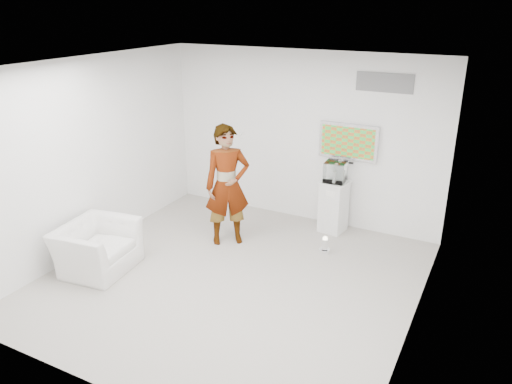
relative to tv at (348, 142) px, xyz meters
The scene contains 10 objects.
room 2.59m from the tv, 109.13° to the right, with size 5.01×5.01×3.00m.
tv is the anchor object (origin of this frame).
logo_decal 1.12m from the tv, ahead, with size 0.90×0.02×0.30m, color slate.
person 2.16m from the tv, 136.36° to the right, with size 0.72×0.47×1.97m, color white.
armchair 4.33m from the tv, 131.67° to the right, with size 1.08×0.95×0.70m, color white.
pedestal 1.13m from the tv, 114.02° to the right, with size 0.44×0.44×0.91m, color silver.
floor_uplight 1.79m from the tv, 87.17° to the right, with size 0.17×0.17×0.27m, color white.
vitrine 0.55m from the tv, 114.02° to the right, with size 0.34×0.34×0.34m, color silver.
console 0.61m from the tv, 114.02° to the right, with size 0.05×0.15×0.20m, color silver.
wii_remote 1.84m from the tv, 140.43° to the right, with size 0.04×0.14×0.04m, color silver.
Camera 1 is at (3.17, -5.40, 3.76)m, focal length 35.00 mm.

